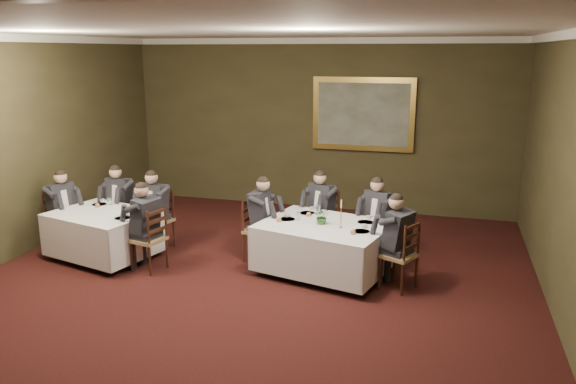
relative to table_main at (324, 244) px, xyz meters
The scene contains 27 objects.
ground 1.77m from the table_main, 122.55° to the right, with size 10.00×10.00×0.00m, color black.
ceiling 3.50m from the table_main, 122.55° to the right, with size 8.00×10.00×0.10m, color silver.
back_wall 3.90m from the table_main, 104.54° to the left, with size 8.00×0.10×3.50m, color #352F1A.
crown_molding 3.45m from the table_main, 122.55° to the right, with size 8.00×10.00×0.12m.
table_main is the anchor object (origin of this frame).
table_second 3.54m from the table_main, behind, with size 1.81×1.54×0.67m.
chair_main_backleft 1.08m from the table_main, 103.93° to the left, with size 0.57×0.56×1.00m.
diner_main_backleft 1.06m from the table_main, 104.32° to the left, with size 0.56×0.60×1.35m.
chair_main_backright 1.08m from the table_main, 48.70° to the left, with size 0.58×0.57×1.00m.
diner_main_backright 1.06m from the table_main, 48.52° to the left, with size 0.57×0.60×1.35m.
chair_main_endleft 1.18m from the table_main, 166.52° to the left, with size 0.44×0.46×1.00m.
diner_main_endleft 1.15m from the table_main, 166.42° to the left, with size 0.50×0.44×1.35m.
chair_main_endright 1.18m from the table_main, 13.70° to the right, with size 0.57×0.58×1.00m.
diner_main_endright 1.15m from the table_main, 13.58° to the right, with size 0.61×0.57×1.35m.
chair_sec_backleft 3.77m from the table_main, behind, with size 0.47×0.45×1.00m.
diner_sec_backleft 3.77m from the table_main, behind, with size 0.44×0.51×1.35m.
chair_sec_backright 2.94m from the table_main, behind, with size 0.53×0.51×1.00m.
diner_sec_backright 2.94m from the table_main, behind, with size 0.50×0.56×1.35m.
chair_sec_endright 2.64m from the table_main, 166.27° to the right, with size 0.51×0.52×1.00m.
diner_sec_endright 2.65m from the table_main, 166.38° to the right, with size 0.56×0.50×1.35m.
chair_sec_endleft 4.49m from the table_main, behind, with size 0.55×0.56×1.00m.
diner_sec_endleft 4.47m from the table_main, behind, with size 0.59×0.55×1.35m.
centerpiece 0.45m from the table_main, 166.98° to the right, with size 0.23×0.20×0.26m, color #2D5926.
candlestick 0.55m from the table_main, 21.52° to the right, with size 0.06×0.06×0.43m.
place_setting_table_main 0.71m from the table_main, 123.11° to the left, with size 0.33×0.31×0.14m.
place_setting_table_second 3.81m from the table_main, behind, with size 0.33×0.31×0.14m.
painting 3.83m from the table_main, 90.00° to the left, with size 2.04×0.09×1.46m.
Camera 1 is at (2.59, -6.31, 3.25)m, focal length 35.00 mm.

